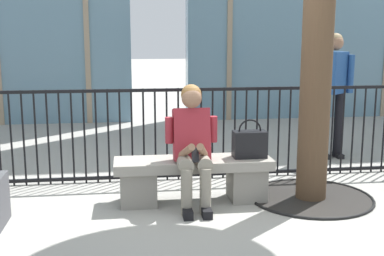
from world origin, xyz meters
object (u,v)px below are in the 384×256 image
(seated_person_with_phone, at_px, (193,142))
(handbag_on_bench, at_px, (250,144))
(stone_bench, at_px, (193,176))
(bystander_at_railing, at_px, (334,86))

(seated_person_with_phone, bearing_deg, handbag_on_bench, 11.10)
(stone_bench, distance_m, seated_person_with_phone, 0.40)
(stone_bench, xyz_separation_m, seated_person_with_phone, (-0.03, -0.13, 0.38))
(seated_person_with_phone, xyz_separation_m, handbag_on_bench, (0.61, 0.12, -0.06))
(stone_bench, height_order, handbag_on_bench, handbag_on_bench)
(seated_person_with_phone, height_order, handbag_on_bench, seated_person_with_phone)
(stone_bench, relative_size, handbag_on_bench, 4.03)
(stone_bench, height_order, bystander_at_railing, bystander_at_railing)
(stone_bench, bearing_deg, handbag_on_bench, -0.99)
(seated_person_with_phone, bearing_deg, stone_bench, 78.98)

